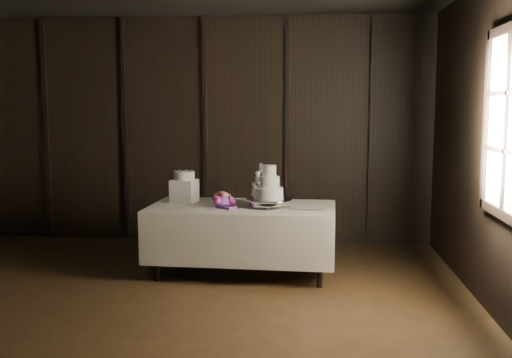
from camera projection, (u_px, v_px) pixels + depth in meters
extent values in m
cube|color=black|center=(130.00, 341.00, 4.74)|extent=(6.04, 7.04, 0.04)
cube|color=black|center=(206.00, 130.00, 8.04)|extent=(6.04, 0.04, 3.04)
cube|color=black|center=(507.00, 122.00, 4.76)|extent=(0.06, 1.16, 1.56)
cube|color=silver|center=(242.00, 206.00, 6.46)|extent=(2.02, 1.11, 0.01)
cube|color=white|center=(242.00, 242.00, 6.51)|extent=(1.86, 0.99, 0.71)
cylinder|color=silver|center=(269.00, 203.00, 6.35)|extent=(0.56, 0.56, 0.09)
cylinder|color=white|center=(269.00, 193.00, 6.33)|extent=(0.30, 0.30, 0.12)
cylinder|color=white|center=(269.00, 182.00, 6.32)|extent=(0.22, 0.22, 0.12)
cylinder|color=white|center=(269.00, 171.00, 6.30)|extent=(0.15, 0.15, 0.12)
cube|color=white|center=(184.00, 191.00, 6.68)|extent=(0.30, 0.30, 0.25)
cylinder|color=white|center=(184.00, 176.00, 6.66)|extent=(0.26, 0.26, 0.09)
cube|color=silver|center=(301.00, 210.00, 6.17)|extent=(0.36, 0.12, 0.01)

